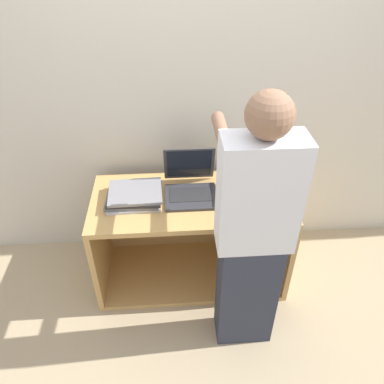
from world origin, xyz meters
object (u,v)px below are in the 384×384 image
laptop_open (190,186)px  laptop_stack_right (248,190)px  person (253,237)px  laptop_stack_left (134,196)px

laptop_open → laptop_stack_right: size_ratio=1.01×
laptop_open → person: size_ratio=0.22×
laptop_open → person: (0.30, -0.57, 0.05)m
laptop_stack_left → person: 0.85m
laptop_stack_left → laptop_open: bearing=8.6°
laptop_open → laptop_stack_right: laptop_open is taller
laptop_open → person: person is taller
laptop_open → person: bearing=-62.5°
laptop_open → laptop_stack_left: bearing=-171.4°
laptop_stack_left → laptop_stack_right: laptop_stack_right is taller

